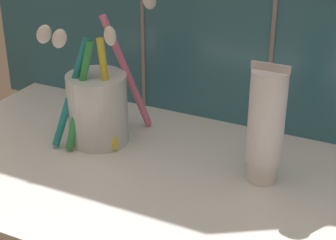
{
  "coord_description": "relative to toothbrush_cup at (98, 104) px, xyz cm",
  "views": [
    {
      "loc": [
        19.39,
        -48.88,
        35.23
      ],
      "look_at": [
        -5.39,
        1.58,
        8.16
      ],
      "focal_mm": 60.0,
      "sensor_mm": 36.0,
      "label": 1
    }
  ],
  "objects": [
    {
      "name": "sink_counter",
      "position": [
        16.21,
        -3.89,
        -6.01
      ],
      "size": [
        72.13,
        32.95,
        2.0
      ],
      "primitive_type": "cube",
      "color": "white",
      "rests_on": "ground"
    },
    {
      "name": "toothbrush_cup",
      "position": [
        0.0,
        0.0,
        0.0
      ],
      "size": [
        10.4,
        13.63,
        18.2
      ],
      "color": "silver",
      "rests_on": "sink_counter"
    },
    {
      "name": "toothpaste_tube",
      "position": [
        21.32,
        0.05,
        1.77
      ],
      "size": [
        4.16,
        3.96,
        13.74
      ],
      "color": "white",
      "rests_on": "sink_counter"
    }
  ]
}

